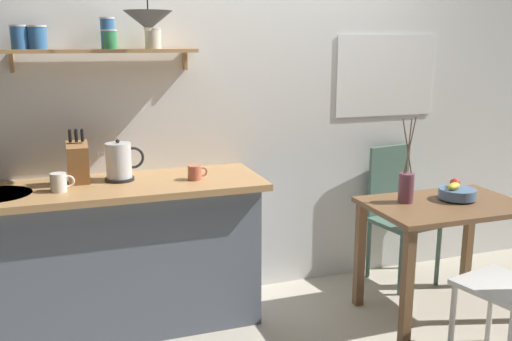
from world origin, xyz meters
TOP-DOWN VIEW (x-y plane):
  - ground_plane at (0.00, 0.00)m, footprint 14.00×14.00m
  - back_wall at (0.20, 0.65)m, footprint 6.80×0.11m
  - kitchen_counter at (-1.00, 0.32)m, footprint 1.83×0.63m
  - wall_shelf at (-1.03, 0.49)m, footprint 1.11×0.20m
  - dining_table at (1.02, -0.17)m, footprint 0.97×0.65m
  - dining_chair_far at (1.06, 0.42)m, footprint 0.47×0.47m
  - fruit_bowl at (1.12, -0.13)m, footprint 0.23×0.23m
  - twig_vase at (0.78, -0.07)m, footprint 0.10×0.10m
  - electric_kettle at (-0.92, 0.38)m, footprint 0.27×0.17m
  - knife_block at (-1.15, 0.36)m, footprint 0.12×0.18m
  - coffee_mug_by_sink at (-1.26, 0.23)m, footprint 0.13×0.09m
  - coffee_mug_spare at (-0.49, 0.25)m, footprint 0.12×0.08m
  - pendant_lamp at (-0.73, 0.25)m, footprint 0.27×0.27m

SIDE VIEW (x-z plane):
  - ground_plane at x=0.00m, z-range 0.00..0.00m
  - kitchen_counter at x=-1.00m, z-range 0.01..0.93m
  - dining_chair_far at x=1.06m, z-range 0.05..1.04m
  - dining_table at x=1.02m, z-range 0.24..0.99m
  - fruit_bowl at x=1.12m, z-range 0.73..0.86m
  - twig_vase at x=0.78m, z-range 0.58..1.12m
  - coffee_mug_spare at x=-0.49m, z-range 0.92..1.01m
  - coffee_mug_by_sink at x=-1.26m, z-range 0.92..1.03m
  - electric_kettle at x=-0.92m, z-range 0.91..1.16m
  - knife_block at x=-1.15m, z-range 0.89..1.22m
  - back_wall at x=0.20m, z-range 0.00..2.70m
  - wall_shelf at x=-1.03m, z-range 1.57..1.88m
  - pendant_lamp at x=-0.73m, z-range 1.57..2.13m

